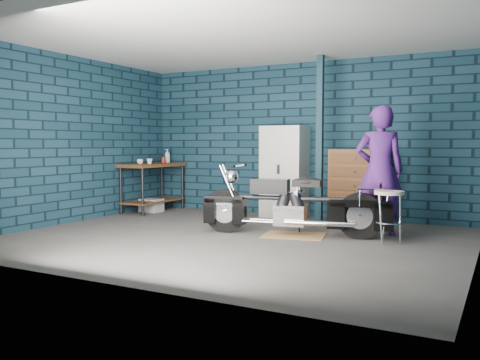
% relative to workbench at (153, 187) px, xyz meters
% --- Properties ---
extents(ground, '(6.00, 6.00, 0.00)m').
position_rel_workbench_xyz_m(ground, '(2.68, -1.75, -0.46)').
color(ground, '#494744').
rests_on(ground, ground).
extents(room_walls, '(6.02, 5.01, 2.71)m').
position_rel_workbench_xyz_m(room_walls, '(2.68, -1.20, 1.45)').
color(room_walls, '#102A37').
rests_on(room_walls, ground).
extents(support_post, '(0.10, 0.10, 2.70)m').
position_rel_workbench_xyz_m(support_post, '(3.23, 0.20, 0.90)').
color(support_post, '#112A36').
rests_on(support_post, ground).
extents(workbench, '(0.60, 1.40, 0.91)m').
position_rel_workbench_xyz_m(workbench, '(0.00, 0.00, 0.00)').
color(workbench, brown).
rests_on(workbench, ground).
extents(drip_mat, '(0.95, 0.78, 0.01)m').
position_rel_workbench_xyz_m(drip_mat, '(3.34, -1.17, -0.45)').
color(drip_mat, '#996742').
rests_on(drip_mat, ground).
extents(motorcycle, '(2.31, 1.04, 0.99)m').
position_rel_workbench_xyz_m(motorcycle, '(3.34, -1.17, 0.04)').
color(motorcycle, black).
rests_on(motorcycle, ground).
extents(person, '(0.76, 0.61, 1.81)m').
position_rel_workbench_xyz_m(person, '(4.36, -0.55, 0.45)').
color(person, '#4E1F74').
rests_on(person, ground).
extents(storage_bin, '(0.40, 0.28, 0.25)m').
position_rel_workbench_xyz_m(storage_bin, '(0.02, -0.08, -0.33)').
color(storage_bin, '#95979D').
rests_on(storage_bin, ground).
extents(locker, '(0.74, 0.53, 1.59)m').
position_rel_workbench_xyz_m(locker, '(2.49, 0.48, 0.34)').
color(locker, silver).
rests_on(locker, ground).
extents(tool_chest, '(0.89, 0.50, 1.19)m').
position_rel_workbench_xyz_m(tool_chest, '(3.80, 0.48, 0.14)').
color(tool_chest, brown).
rests_on(tool_chest, ground).
extents(shop_stool, '(0.38, 0.38, 0.68)m').
position_rel_workbench_xyz_m(shop_stool, '(4.62, -1.13, -0.12)').
color(shop_stool, beige).
rests_on(shop_stool, ground).
extents(cup_a, '(0.12, 0.12, 0.09)m').
position_rel_workbench_xyz_m(cup_a, '(-0.01, -0.37, 0.50)').
color(cup_a, beige).
rests_on(cup_a, workbench).
extents(cup_b, '(0.12, 0.12, 0.10)m').
position_rel_workbench_xyz_m(cup_b, '(0.14, -0.27, 0.50)').
color(cup_b, beige).
rests_on(cup_b, workbench).
extents(mug_red, '(0.10, 0.10, 0.11)m').
position_rel_workbench_xyz_m(mug_red, '(0.05, 0.27, 0.51)').
color(mug_red, maroon).
rests_on(mug_red, workbench).
extents(bottle, '(0.13, 0.13, 0.27)m').
position_rel_workbench_xyz_m(bottle, '(-0.02, 0.49, 0.59)').
color(bottle, '#95979D').
rests_on(bottle, workbench).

